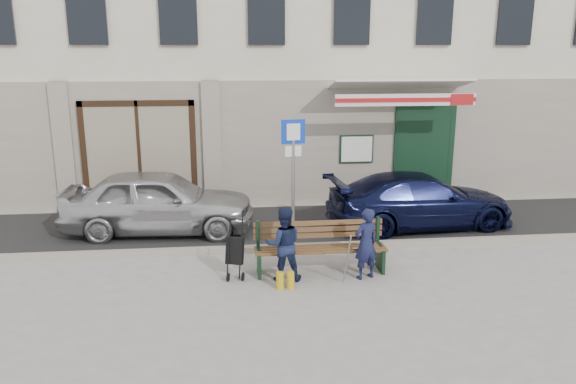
{
  "coord_description": "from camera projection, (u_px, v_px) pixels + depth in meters",
  "views": [
    {
      "loc": [
        -0.96,
        -9.17,
        4.0
      ],
      "look_at": [
        0.17,
        1.6,
        1.2
      ],
      "focal_mm": 35.0,
      "sensor_mm": 36.0,
      "label": 1
    }
  ],
  "objects": [
    {
      "name": "car_navy",
      "position": [
        420.0,
        200.0,
        12.78
      ],
      "size": [
        4.41,
        2.13,
        1.24
      ],
      "primitive_type": "imported",
      "rotation": [
        0.0,
        0.0,
        1.67
      ],
      "color": "black",
      "rests_on": "ground"
    },
    {
      "name": "building",
      "position": [
        259.0,
        14.0,
        16.82
      ],
      "size": [
        20.0,
        8.27,
        10.0
      ],
      "color": "beige",
      "rests_on": "ground"
    },
    {
      "name": "parking_sign",
      "position": [
        293.0,
        163.0,
        11.25
      ],
      "size": [
        0.48,
        0.11,
        2.62
      ],
      "rotation": [
        0.0,
        0.0,
        0.14
      ],
      "color": "gray",
      "rests_on": "ground"
    },
    {
      "name": "man",
      "position": [
        366.0,
        244.0,
        9.87
      ],
      "size": [
        0.55,
        0.46,
        1.29
      ],
      "primitive_type": "imported",
      "rotation": [
        0.0,
        0.0,
        3.53
      ],
      "color": "#16193C",
      "rests_on": "ground"
    },
    {
      "name": "bench",
      "position": [
        318.0,
        248.0,
        10.19
      ],
      "size": [
        2.4,
        1.17,
        0.98
      ],
      "color": "brown",
      "rests_on": "ground"
    },
    {
      "name": "car_silver",
      "position": [
        159.0,
        201.0,
        12.35
      ],
      "size": [
        4.25,
        1.93,
        1.42
      ],
      "primitive_type": "imported",
      "rotation": [
        0.0,
        0.0,
        1.51
      ],
      "color": "#BCBCC1",
      "rests_on": "ground"
    },
    {
      "name": "curb",
      "position": [
        280.0,
        248.0,
        11.36
      ],
      "size": [
        60.0,
        0.18,
        0.12
      ],
      "primitive_type": "cube",
      "color": "#9E9384",
      "rests_on": "ground"
    },
    {
      "name": "ground",
      "position": [
        288.0,
        280.0,
        9.93
      ],
      "size": [
        80.0,
        80.0,
        0.0
      ],
      "primitive_type": "plane",
      "color": "#9E9991",
      "rests_on": "ground"
    },
    {
      "name": "asphalt_lane",
      "position": [
        274.0,
        226.0,
        12.91
      ],
      "size": [
        60.0,
        3.2,
        0.01
      ],
      "primitive_type": "cube",
      "color": "#282828",
      "rests_on": "ground"
    },
    {
      "name": "stroller",
      "position": [
        235.0,
        252.0,
        9.99
      ],
      "size": [
        0.37,
        0.47,
        1.05
      ],
      "rotation": [
        0.0,
        0.0,
        -0.28
      ],
      "color": "black",
      "rests_on": "ground"
    },
    {
      "name": "woman",
      "position": [
        284.0,
        244.0,
        9.8
      ],
      "size": [
        0.65,
        0.51,
        1.33
      ],
      "primitive_type": "imported",
      "rotation": [
        0.0,
        0.0,
        3.15
      ],
      "color": "#161D3C",
      "rests_on": "ground"
    }
  ]
}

